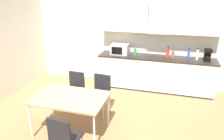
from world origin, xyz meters
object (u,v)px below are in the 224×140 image
object	(u,v)px
bottle_blue	(189,54)
pendant_lamp	(66,43)
bottle_white	(197,55)
chair_far_right	(101,90)
coffee_maker	(208,55)
chair_near_right	(64,136)
microwave	(120,49)
dining_table	(70,99)
bottle_red	(168,53)
chair_far_left	(75,87)
bottle_green	(135,52)
bottle_brown	(173,55)

from	to	relation	value
bottle_blue	pendant_lamp	world-z (taller)	pendant_lamp
bottle_white	chair_far_right	distance (m)	2.67
coffee_maker	chair_near_right	distance (m)	4.05
microwave	dining_table	world-z (taller)	microwave
bottle_red	bottle_blue	xyz separation A→B (m)	(0.52, 0.06, -0.01)
chair_far_left	chair_near_right	distance (m)	1.77
bottle_blue	bottle_green	size ratio (longest dim) A/B	1.64
bottle_red	dining_table	world-z (taller)	bottle_red
pendant_lamp	bottle_blue	bearing A→B (deg)	49.03
bottle_blue	chair_near_right	distance (m)	3.83
bottle_white	bottle_blue	distance (m)	0.21
bottle_red	pendant_lamp	xyz separation A→B (m)	(-1.63, -2.42, 0.70)
chair_near_right	chair_far_right	bearing A→B (deg)	89.40
microwave	dining_table	bearing A→B (deg)	-97.92
bottle_red	chair_near_right	bearing A→B (deg)	-112.28
bottle_brown	chair_near_right	world-z (taller)	bottle_brown
microwave	chair_far_right	xyz separation A→B (m)	(-0.02, -1.59, -0.53)
bottle_blue	bottle_green	xyz separation A→B (m)	(-1.39, -0.02, -0.05)
bottle_brown	pendant_lamp	size ratio (longest dim) A/B	0.58
coffee_maker	bottle_white	distance (m)	0.24
microwave	pendant_lamp	world-z (taller)	pendant_lamp
coffee_maker	chair_near_right	xyz separation A→B (m)	(-2.30, -3.28, -0.54)
dining_table	bottle_red	bearing A→B (deg)	56.03
bottle_red	bottle_green	bearing A→B (deg)	177.23
dining_table	bottle_blue	bearing A→B (deg)	49.03
bottle_red	dining_table	bearing A→B (deg)	-123.97
bottle_blue	microwave	bearing A→B (deg)	-178.39
chair_far_right	chair_near_right	world-z (taller)	same
bottle_green	dining_table	size ratio (longest dim) A/B	0.13
pendant_lamp	chair_far_right	bearing A→B (deg)	69.30
bottle_white	chair_far_right	bearing A→B (deg)	-141.33
bottle_brown	pendant_lamp	bearing A→B (deg)	-125.69
bottle_brown	dining_table	bearing A→B (deg)	-125.69
coffee_maker	bottle_red	world-z (taller)	bottle_red
bottle_blue	dining_table	xyz separation A→B (m)	(-2.15, -2.48, -0.36)
bottle_red	chair_far_left	bearing A→B (deg)	-140.55
bottle_brown	bottle_green	distance (m)	1.00
chair_far_right	chair_far_left	world-z (taller)	same
bottle_brown	chair_near_right	size ratio (longest dim) A/B	0.21
microwave	bottle_blue	world-z (taller)	bottle_blue
bottle_blue	chair_far_left	size ratio (longest dim) A/B	0.34
bottle_green	dining_table	world-z (taller)	bottle_green
bottle_brown	bottle_blue	xyz separation A→B (m)	(0.39, 0.03, 0.05)
dining_table	chair_far_left	bearing A→B (deg)	109.71
chair_near_right	pendant_lamp	bearing A→B (deg)	109.65
bottle_blue	chair_near_right	xyz separation A→B (m)	(-1.85, -3.31, -0.52)
microwave	chair_near_right	bearing A→B (deg)	-90.71
microwave	coffee_maker	world-z (taller)	coffee_maker
coffee_maker	bottle_green	bearing A→B (deg)	179.80
bottle_green	chair_near_right	xyz separation A→B (m)	(-0.46, -3.29, -0.47)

